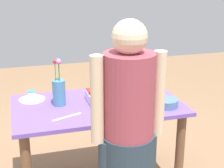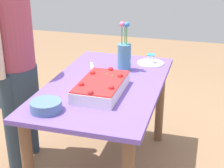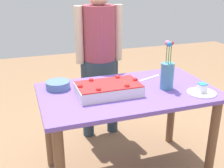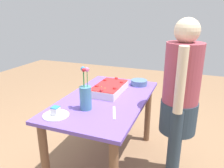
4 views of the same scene
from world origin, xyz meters
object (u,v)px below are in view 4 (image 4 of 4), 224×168
at_px(sheet_cake, 109,88).
at_px(flower_vase, 86,96).
at_px(serving_plate_with_slice, 56,113).
at_px(cake_knife, 114,113).
at_px(fruit_bowl, 139,83).
at_px(person_standing, 180,96).

height_order(sheet_cake, flower_vase, flower_vase).
height_order(serving_plate_with_slice, cake_knife, serving_plate_with_slice).
bearing_deg(sheet_cake, flower_vase, -4.42).
relative_size(sheet_cake, cake_knife, 1.95).
bearing_deg(cake_knife, flower_vase, 72.75).
relative_size(fruit_bowl, person_standing, 0.12).
distance_m(serving_plate_with_slice, person_standing, 1.04).
bearing_deg(person_standing, cake_knife, 30.94).
xyz_separation_m(serving_plate_with_slice, flower_vase, (-0.20, 0.17, 0.10)).
relative_size(flower_vase, fruit_bowl, 2.03).
xyz_separation_m(cake_knife, person_standing, (-0.29, 0.49, 0.11)).
xyz_separation_m(cake_knife, fruit_bowl, (-0.76, 0.01, 0.03)).
relative_size(serving_plate_with_slice, person_standing, 0.14).
bearing_deg(cake_knife, fruit_bowl, -22.10).
bearing_deg(sheet_cake, person_standing, 78.72).
height_order(cake_knife, flower_vase, flower_vase).
distance_m(sheet_cake, fruit_bowl, 0.40).
height_order(cake_knife, fruit_bowl, fruit_bowl).
bearing_deg(cake_knife, person_standing, -80.26).
relative_size(sheet_cake, person_standing, 0.31).
xyz_separation_m(serving_plate_with_slice, fruit_bowl, (-0.98, 0.43, 0.01)).
bearing_deg(person_standing, fruit_bowl, -44.63).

